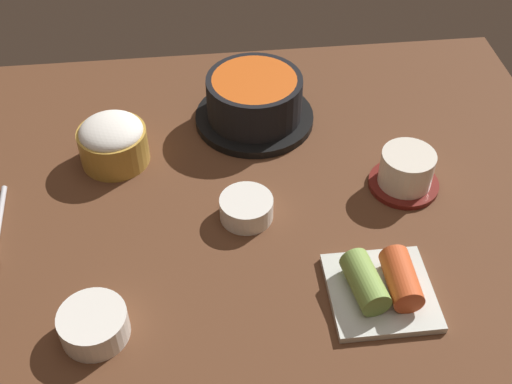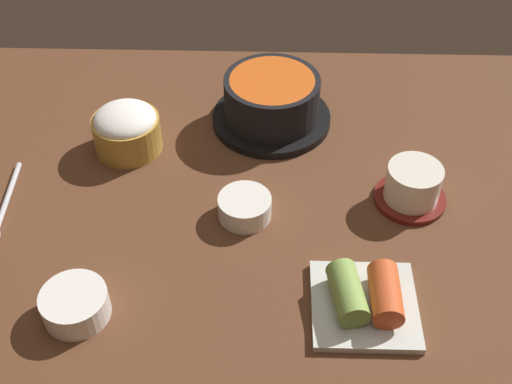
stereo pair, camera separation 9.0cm
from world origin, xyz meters
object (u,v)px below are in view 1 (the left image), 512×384
Objects in this scene: banchan_cup_center at (246,208)px; tea_cup_with_saucer at (405,169)px; stone_pot at (254,101)px; side_bowl_near at (94,324)px; rice_bowl at (113,141)px; kimchi_plate at (382,285)px.

tea_cup_with_saucer is at bearing 9.76° from banchan_cup_center.
stone_pot reaches higher than side_bowl_near.
banchan_cup_center is (-23.14, -3.98, -1.13)cm from tea_cup_with_saucer.
tea_cup_with_saucer is at bearing 26.17° from side_bowl_near.
rice_bowl is at bearing 142.77° from banchan_cup_center.
side_bowl_near is at bearing -138.93° from banchan_cup_center.
stone_pot is 2.35× the size of side_bowl_near.
banchan_cup_center is at bearing -99.23° from stone_pot.
tea_cup_with_saucer is 1.25× the size of side_bowl_near.
rice_bowl is 30.94cm from side_bowl_near.
rice_bowl reaches higher than banchan_cup_center.
banchan_cup_center is at bearing 134.86° from kimchi_plate.
side_bowl_near is (-34.49, -1.82, 0.08)cm from kimchi_plate.
tea_cup_with_saucer is (19.72, -17.07, -1.07)cm from stone_pot.
stone_pot reaches higher than kimchi_plate.
kimchi_plate is 1.59× the size of side_bowl_near.
side_bowl_near reaches higher than banchan_cup_center.
rice_bowl is 1.38× the size of banchan_cup_center.
rice_bowl is 0.80× the size of kimchi_plate.
stone_pot is 1.48× the size of kimchi_plate.
tea_cup_with_saucer is at bearing -13.49° from rice_bowl.
stone_pot reaches higher than rice_bowl.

